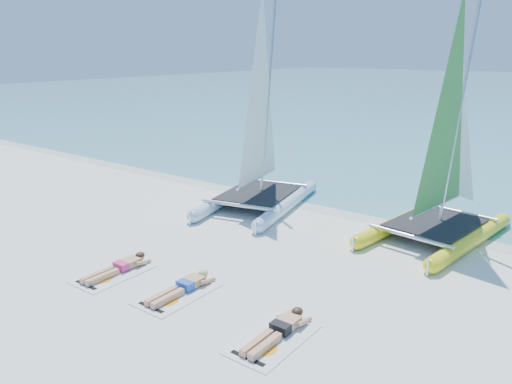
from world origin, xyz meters
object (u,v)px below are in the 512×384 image
Objects in this scene: towel_a at (114,274)px; towel_b at (178,294)px; catamaran_blue at (259,141)px; towel_c at (273,339)px; catamaran_yellow at (450,157)px; sunbather_b at (184,286)px; sunbather_a at (120,267)px; sunbather_c at (279,329)px.

towel_b is at bearing 5.63° from towel_a.
catamaran_blue is 3.95× the size of towel_c.
towel_b is at bearing -107.29° from catamaran_yellow.
towel_b and towel_c have the same top height.
sunbather_b reaches higher than towel_c.
sunbather_a and sunbather_c have the same top height.
catamaran_yellow is at bearing 84.23° from towel_c.
towel_b is 2.63m from towel_c.
sunbather_b is (0.00, 0.19, 0.11)m from towel_b.
towel_b is (1.92, -0.00, -0.11)m from sunbather_a.
catamaran_blue is 6.79m from sunbather_b.
towel_b is 2.63m from sunbather_c.
sunbather_b is 0.93× the size of towel_c.
sunbather_c reaches higher than towel_a.
catamaran_yellow is 4.05× the size of sunbather_a.
towel_b is 1.07× the size of sunbather_c.
sunbather_a is at bearing -98.21° from catamaran_blue.
catamaran_yellow is 8.05m from sunbather_b.
catamaran_yellow is 3.78× the size of towel_b.
sunbather_a is 0.93× the size of towel_c.
sunbather_a is at bearing 177.55° from towel_c.
catamaran_blue is 8.42m from towel_c.
catamaran_blue is at bearing 94.47° from sunbather_a.
towel_c is at bearing -90.00° from sunbather_c.
catamaran_blue reaches higher than sunbather_a.
sunbather_a is at bearing 179.93° from towel_b.
towel_b is 1.07× the size of sunbather_b.
sunbather_c is at bearing 90.00° from towel_c.
towel_a and towel_b have the same top height.
sunbather_c is at bearing -63.61° from catamaran_blue.
sunbather_a is 4.55m from towel_c.
towel_a is at bearing 179.97° from towel_c.
sunbather_b reaches higher than towel_a.
sunbather_a is at bearing -118.53° from catamaran_yellow.
sunbather_a is 1.00× the size of sunbather_b.
towel_a is at bearing -98.35° from catamaran_blue.
catamaran_yellow is 4.05× the size of sunbather_c.
catamaran_blue reaches higher than catamaran_yellow.
towel_b is at bearing 175.82° from towel_c.
sunbather_a is at bearing -174.37° from sunbather_b.
towel_c is (4.55, -0.00, 0.00)m from towel_a.
sunbather_b is at bearing 11.23° from towel_a.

